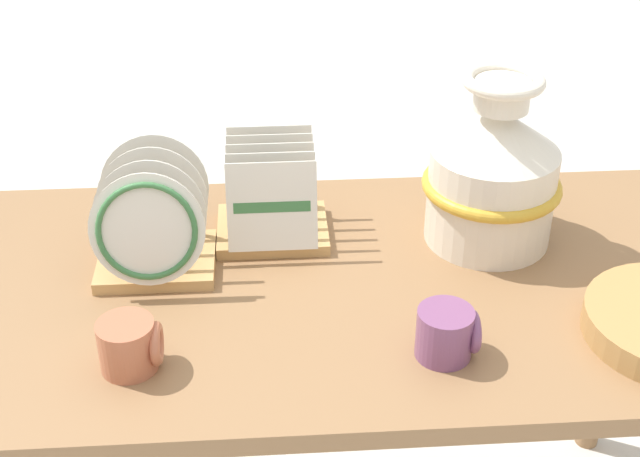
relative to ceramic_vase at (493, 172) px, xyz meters
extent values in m
cube|color=olive|center=(-0.32, -0.12, -0.16)|extent=(1.50, 0.73, 0.03)
cylinder|color=olive|center=(0.38, 0.19, -0.53)|extent=(0.06, 0.06, 0.72)
cylinder|color=silver|center=(0.00, 0.00, -0.05)|extent=(0.23, 0.23, 0.18)
cone|color=silver|center=(0.00, 0.00, 0.08)|extent=(0.23, 0.23, 0.08)
cylinder|color=silver|center=(0.00, 0.00, 0.15)|extent=(0.10, 0.10, 0.05)
torus|color=silver|center=(0.00, 0.00, 0.18)|extent=(0.14, 0.14, 0.02)
torus|color=gold|center=(0.00, 0.00, -0.03)|extent=(0.25, 0.25, 0.02)
cube|color=tan|center=(-0.61, -0.06, -0.13)|extent=(0.21, 0.17, 0.02)
cylinder|color=tan|center=(-0.68, 0.01, -0.09)|extent=(0.01, 0.01, 0.06)
cylinder|color=tan|center=(-0.54, 0.01, -0.09)|extent=(0.01, 0.01, 0.06)
cylinder|color=silver|center=(-0.61, -0.13, -0.02)|extent=(0.19, 0.06, 0.19)
torus|color=#38703D|center=(-0.61, -0.13, -0.02)|extent=(0.17, 0.06, 0.16)
cylinder|color=silver|center=(-0.61, -0.08, -0.02)|extent=(0.19, 0.06, 0.19)
cylinder|color=silver|center=(-0.61, -0.03, -0.02)|extent=(0.19, 0.06, 0.19)
cylinder|color=silver|center=(-0.61, 0.02, -0.02)|extent=(0.19, 0.06, 0.19)
cube|color=tan|center=(-0.40, 0.04, -0.13)|extent=(0.21, 0.17, 0.02)
cylinder|color=tan|center=(-0.47, 0.10, -0.09)|extent=(0.01, 0.01, 0.06)
cylinder|color=tan|center=(-0.33, 0.10, -0.09)|extent=(0.01, 0.01, 0.06)
cube|color=silver|center=(-0.40, -0.04, -0.04)|extent=(0.16, 0.05, 0.16)
cube|color=silver|center=(-0.40, 0.00, -0.04)|extent=(0.16, 0.05, 0.16)
cube|color=silver|center=(-0.40, 0.04, -0.04)|extent=(0.16, 0.05, 0.16)
cube|color=silver|center=(-0.40, 0.07, -0.04)|extent=(0.16, 0.05, 0.16)
cube|color=silver|center=(-0.40, 0.11, -0.04)|extent=(0.16, 0.05, 0.16)
cube|color=#38703D|center=(-0.40, -0.04, -0.03)|extent=(0.14, 0.01, 0.02)
cylinder|color=#B76647|center=(-0.63, -0.33, -0.10)|extent=(0.09, 0.09, 0.08)
torus|color=#B76647|center=(-0.58, -0.33, -0.10)|extent=(0.02, 0.07, 0.07)
cylinder|color=#7A4770|center=(-0.14, -0.33, -0.10)|extent=(0.09, 0.09, 0.08)
torus|color=#7A4770|center=(-0.10, -0.33, -0.10)|extent=(0.02, 0.07, 0.07)
camera|label=1|loc=(-0.41, -1.39, 0.76)|focal=50.00mm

